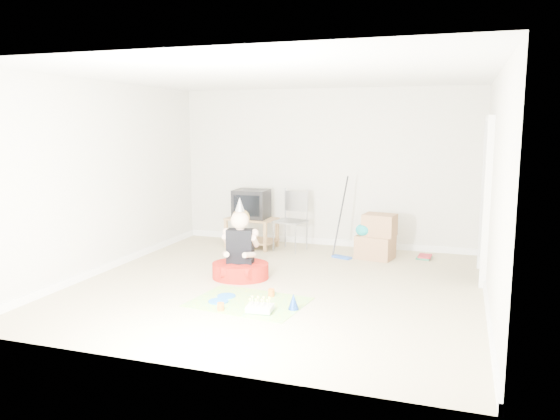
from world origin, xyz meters
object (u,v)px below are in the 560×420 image
(tv_stand, at_px, (252,230))
(crt_tv, at_px, (251,204))
(cardboard_boxes, at_px, (376,237))
(birthday_cake, at_px, (260,309))
(folding_chair, at_px, (290,221))
(seated_woman, at_px, (240,261))

(tv_stand, bearing_deg, crt_tv, 135.00)
(cardboard_boxes, distance_m, birthday_cake, 2.96)
(folding_chair, distance_m, birthday_cake, 3.00)
(tv_stand, xyz_separation_m, seated_woman, (0.53, -1.77, -0.05))
(cardboard_boxes, relative_size, birthday_cake, 2.31)
(tv_stand, bearing_deg, seated_woman, -73.29)
(crt_tv, relative_size, birthday_cake, 1.84)
(folding_chair, distance_m, cardboard_boxes, 1.41)
(cardboard_boxes, relative_size, seated_woman, 0.63)
(tv_stand, relative_size, seated_woman, 0.78)
(tv_stand, xyz_separation_m, cardboard_boxes, (2.07, -0.11, 0.04))
(cardboard_boxes, distance_m, seated_woman, 2.26)
(tv_stand, relative_size, crt_tv, 1.56)
(tv_stand, relative_size, folding_chair, 0.86)
(seated_woman, xyz_separation_m, birthday_cake, (0.71, -1.17, -0.20))
(crt_tv, bearing_deg, cardboard_boxes, -3.65)
(folding_chair, bearing_deg, cardboard_boxes, -3.65)
(birthday_cake, bearing_deg, cardboard_boxes, 73.65)
(crt_tv, height_order, folding_chair, folding_chair)
(birthday_cake, bearing_deg, seated_woman, 121.33)
(cardboard_boxes, height_order, seated_woman, seated_woman)
(folding_chair, bearing_deg, crt_tv, 178.00)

